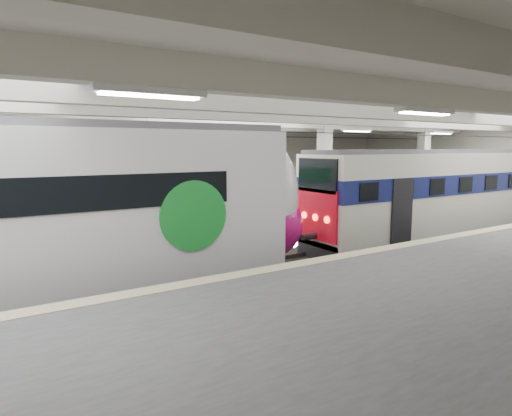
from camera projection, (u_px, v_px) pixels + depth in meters
station_hall at (301, 178)px, 12.95m from camera, size 36.00×24.00×5.75m
modern_emu at (84, 215)px, 11.42m from camera, size 15.21×3.14×4.84m
older_rer at (423, 194)px, 18.80m from camera, size 12.19×2.69×4.08m
far_train at (88, 197)px, 16.66m from camera, size 13.66×3.22×4.35m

